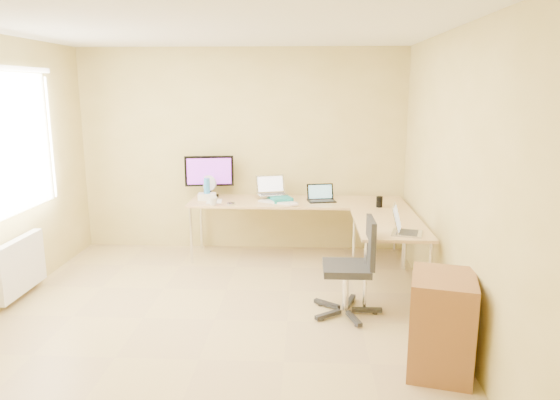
{
  "coord_description": "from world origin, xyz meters",
  "views": [
    {
      "loc": [
        0.83,
        -4.38,
        2.09
      ],
      "look_at": [
        0.55,
        1.1,
        0.9
      ],
      "focal_mm": 33.09,
      "sensor_mm": 36.0,
      "label": 1
    }
  ],
  "objects_px": {
    "water_bottle": "(207,189)",
    "laptop_return": "(408,223)",
    "monitor": "(209,176)",
    "laptop_black": "(322,193)",
    "keyboard": "(278,202)",
    "desk_fan": "(210,187)",
    "desk_main": "(297,229)",
    "mug": "(213,201)",
    "cabinet": "(441,326)",
    "laptop_center": "(272,186)",
    "desk_return": "(388,256)",
    "office_chair": "(346,263)"
  },
  "relations": [
    {
      "from": "monitor",
      "to": "laptop_return",
      "type": "height_order",
      "value": "monitor"
    },
    {
      "from": "laptop_black",
      "to": "office_chair",
      "type": "distance_m",
      "value": 1.67
    },
    {
      "from": "water_bottle",
      "to": "laptop_return",
      "type": "xyz_separation_m",
      "value": [
        2.2,
        -1.44,
        -0.03
      ]
    },
    {
      "from": "water_bottle",
      "to": "cabinet",
      "type": "relative_size",
      "value": 0.35
    },
    {
      "from": "desk_return",
      "to": "office_chair",
      "type": "height_order",
      "value": "office_chair"
    },
    {
      "from": "desk_return",
      "to": "laptop_center",
      "type": "xyz_separation_m",
      "value": [
        -1.29,
        1.08,
        0.54
      ]
    },
    {
      "from": "laptop_center",
      "to": "cabinet",
      "type": "relative_size",
      "value": 0.47
    },
    {
      "from": "monitor",
      "to": "desk_fan",
      "type": "bearing_deg",
      "value": 0.0
    },
    {
      "from": "desk_return",
      "to": "desk_fan",
      "type": "relative_size",
      "value": 5.07
    },
    {
      "from": "desk_main",
      "to": "monitor",
      "type": "relative_size",
      "value": 4.29
    },
    {
      "from": "monitor",
      "to": "desk_fan",
      "type": "relative_size",
      "value": 2.41
    },
    {
      "from": "cabinet",
      "to": "laptop_center",
      "type": "bearing_deg",
      "value": 131.46
    },
    {
      "from": "monitor",
      "to": "laptop_black",
      "type": "relative_size",
      "value": 1.87
    },
    {
      "from": "desk_main",
      "to": "cabinet",
      "type": "xyz_separation_m",
      "value": [
        1.13,
        -2.62,
        -0.01
      ]
    },
    {
      "from": "laptop_return",
      "to": "laptop_center",
      "type": "bearing_deg",
      "value": 57.74
    },
    {
      "from": "mug",
      "to": "desk_fan",
      "type": "bearing_deg",
      "value": 104.89
    },
    {
      "from": "laptop_center",
      "to": "desk_main",
      "type": "bearing_deg",
      "value": -32.21
    },
    {
      "from": "monitor",
      "to": "cabinet",
      "type": "bearing_deg",
      "value": -59.87
    },
    {
      "from": "laptop_center",
      "to": "laptop_black",
      "type": "height_order",
      "value": "laptop_center"
    },
    {
      "from": "laptop_center",
      "to": "keyboard",
      "type": "xyz_separation_m",
      "value": [
        0.09,
        -0.21,
        -0.16
      ]
    },
    {
      "from": "mug",
      "to": "water_bottle",
      "type": "height_order",
      "value": "water_bottle"
    },
    {
      "from": "water_bottle",
      "to": "laptop_return",
      "type": "relative_size",
      "value": 0.83
    },
    {
      "from": "desk_main",
      "to": "monitor",
      "type": "height_order",
      "value": "monitor"
    },
    {
      "from": "desk_main",
      "to": "desk_fan",
      "type": "height_order",
      "value": "desk_fan"
    },
    {
      "from": "monitor",
      "to": "keyboard",
      "type": "bearing_deg",
      "value": -28.73
    },
    {
      "from": "laptop_center",
      "to": "office_chair",
      "type": "height_order",
      "value": "laptop_center"
    },
    {
      "from": "desk_main",
      "to": "monitor",
      "type": "bearing_deg",
      "value": 169.93
    },
    {
      "from": "office_chair",
      "to": "cabinet",
      "type": "distance_m",
      "value": 1.17
    },
    {
      "from": "desk_main",
      "to": "laptop_return",
      "type": "height_order",
      "value": "laptop_return"
    },
    {
      "from": "water_bottle",
      "to": "desk_return",
      "type": "bearing_deg",
      "value": -25.71
    },
    {
      "from": "laptop_return",
      "to": "office_chair",
      "type": "relative_size",
      "value": 0.35
    },
    {
      "from": "laptop_center",
      "to": "laptop_black",
      "type": "bearing_deg",
      "value": -27.78
    },
    {
      "from": "desk_return",
      "to": "cabinet",
      "type": "distance_m",
      "value": 1.62
    },
    {
      "from": "laptop_black",
      "to": "laptop_return",
      "type": "xyz_separation_m",
      "value": [
        0.78,
        -1.41,
        0.01
      ]
    },
    {
      "from": "keyboard",
      "to": "water_bottle",
      "type": "relative_size",
      "value": 1.77
    },
    {
      "from": "laptop_black",
      "to": "keyboard",
      "type": "height_order",
      "value": "laptop_black"
    },
    {
      "from": "mug",
      "to": "water_bottle",
      "type": "distance_m",
      "value": 0.35
    },
    {
      "from": "keyboard",
      "to": "desk_fan",
      "type": "distance_m",
      "value": 0.96
    },
    {
      "from": "water_bottle",
      "to": "laptop_black",
      "type": "bearing_deg",
      "value": -1.41
    },
    {
      "from": "keyboard",
      "to": "desk_fan",
      "type": "bearing_deg",
      "value": -176.0
    },
    {
      "from": "desk_return",
      "to": "monitor",
      "type": "xyz_separation_m",
      "value": [
        -2.1,
        1.2,
        0.63
      ]
    },
    {
      "from": "cabinet",
      "to": "desk_return",
      "type": "bearing_deg",
      "value": 108.63
    },
    {
      "from": "desk_return",
      "to": "office_chair",
      "type": "relative_size",
      "value": 1.38
    },
    {
      "from": "keyboard",
      "to": "office_chair",
      "type": "relative_size",
      "value": 0.51
    },
    {
      "from": "laptop_center",
      "to": "mug",
      "type": "height_order",
      "value": "laptop_center"
    },
    {
      "from": "desk_main",
      "to": "desk_fan",
      "type": "relative_size",
      "value": 10.33
    },
    {
      "from": "monitor",
      "to": "mug",
      "type": "bearing_deg",
      "value": -83.6
    },
    {
      "from": "laptop_center",
      "to": "office_chair",
      "type": "relative_size",
      "value": 0.39
    },
    {
      "from": "desk_main",
      "to": "office_chair",
      "type": "relative_size",
      "value": 2.82
    },
    {
      "from": "desk_main",
      "to": "cabinet",
      "type": "relative_size",
      "value": 3.41
    }
  ]
}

